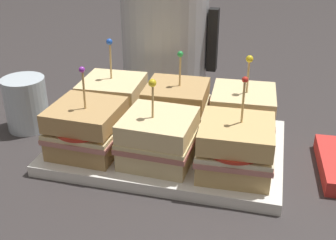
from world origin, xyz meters
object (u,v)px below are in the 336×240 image
(sandwich_front_left, at_px, (87,129))
(drinking_glass, at_px, (26,104))
(sandwich_front_center, at_px, (158,138))
(sandwich_back_left, at_px, (113,100))
(sandwich_back_center, at_px, (177,106))
(sandwich_front_right, at_px, (236,148))
(sandwich_back_right, at_px, (242,113))
(kettle_steel, at_px, (165,40))
(serving_platter, at_px, (168,146))

(sandwich_front_left, bearing_deg, drinking_glass, 153.66)
(sandwich_front_center, xyz_separation_m, drinking_glass, (-0.27, 0.07, -0.01))
(sandwich_front_left, xyz_separation_m, sandwich_back_left, (0.00, 0.11, 0.00))
(sandwich_front_center, height_order, sandwich_back_center, sandwich_back_center)
(sandwich_front_center, distance_m, sandwich_front_right, 0.12)
(sandwich_back_right, height_order, kettle_steel, kettle_steel)
(serving_platter, xyz_separation_m, sandwich_back_right, (0.11, 0.06, 0.05))
(sandwich_back_right, xyz_separation_m, kettle_steel, (-0.19, 0.20, 0.06))
(sandwich_front_center, height_order, drinking_glass, sandwich_front_center)
(sandwich_back_center, bearing_deg, sandwich_back_left, -178.62)
(sandwich_front_center, relative_size, sandwich_front_right, 0.91)
(sandwich_back_left, height_order, sandwich_back_center, sandwich_back_left)
(serving_platter, relative_size, sandwich_front_left, 2.60)
(sandwich_back_left, xyz_separation_m, kettle_steel, (0.04, 0.21, 0.06))
(sandwich_front_left, bearing_deg, serving_platter, 26.13)
(sandwich_front_right, bearing_deg, sandwich_back_right, 90.93)
(sandwich_front_left, bearing_deg, sandwich_back_center, 44.26)
(kettle_steel, xyz_separation_m, drinking_glass, (-0.20, -0.24, -0.06))
(sandwich_front_right, height_order, drinking_glass, sandwich_front_right)
(sandwich_front_center, relative_size, sandwich_back_center, 0.97)
(sandwich_back_left, xyz_separation_m, sandwich_back_center, (0.12, 0.00, -0.00))
(sandwich_front_left, xyz_separation_m, kettle_steel, (0.04, 0.32, 0.06))
(sandwich_front_left, distance_m, drinking_glass, 0.17)
(kettle_steel, relative_size, drinking_glass, 2.58)
(sandwich_back_right, bearing_deg, kettle_steel, 132.97)
(sandwich_front_left, height_order, sandwich_back_center, sandwich_front_left)
(sandwich_back_left, bearing_deg, sandwich_back_center, 1.38)
(serving_platter, bearing_deg, sandwich_front_left, -153.87)
(sandwich_back_left, distance_m, kettle_steel, 0.22)
(sandwich_front_right, bearing_deg, sandwich_front_left, 179.64)
(sandwich_front_right, xyz_separation_m, kettle_steel, (-0.19, 0.32, 0.06))
(sandwich_front_right, relative_size, sandwich_back_left, 0.98)
(sandwich_front_left, height_order, sandwich_front_right, sandwich_front_right)
(sandwich_front_left, bearing_deg, kettle_steel, 82.54)
(sandwich_back_center, bearing_deg, sandwich_front_center, -91.50)
(drinking_glass, bearing_deg, serving_platter, -4.05)
(serving_platter, bearing_deg, kettle_steel, 105.77)
(serving_platter, height_order, drinking_glass, drinking_glass)
(kettle_steel, bearing_deg, sandwich_back_right, -47.03)
(sandwich_back_center, bearing_deg, drinking_glass, -171.86)
(sandwich_front_right, xyz_separation_m, sandwich_back_center, (-0.11, 0.12, -0.00))
(sandwich_front_right, relative_size, sandwich_back_center, 1.06)
(sandwich_front_center, bearing_deg, sandwich_front_left, -179.29)
(sandwich_front_center, xyz_separation_m, sandwich_back_left, (-0.12, 0.11, 0.00))
(drinking_glass, bearing_deg, sandwich_front_right, -11.38)
(sandwich_back_center, relative_size, sandwich_back_right, 0.98)
(sandwich_back_center, xyz_separation_m, kettle_steel, (-0.08, 0.21, 0.06))
(sandwich_back_left, bearing_deg, sandwich_front_left, -90.06)
(sandwich_front_left, relative_size, drinking_glass, 1.48)
(sandwich_front_center, distance_m, sandwich_back_left, 0.16)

